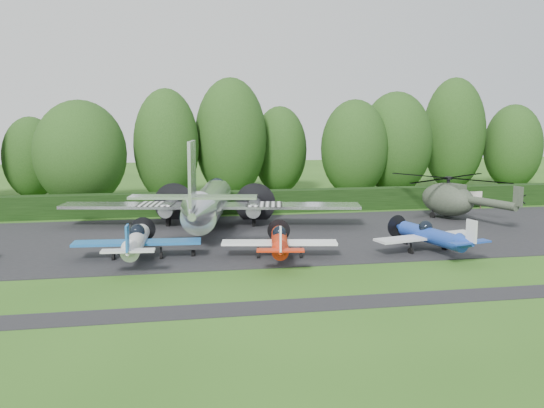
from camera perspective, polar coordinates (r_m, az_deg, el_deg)
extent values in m
plane|color=#264D15|center=(34.07, -6.77, -6.81)|extent=(160.00, 160.00, 0.00)
cube|color=black|center=(43.77, -7.64, -3.36)|extent=(70.00, 18.00, 0.01)
cube|color=black|center=(28.34, -5.95, -10.00)|extent=(70.00, 2.00, 0.00)
cube|color=black|center=(54.58, -8.23, -0.99)|extent=(90.00, 1.60, 2.00)
cylinder|color=silver|center=(47.10, -5.95, 0.04)|extent=(2.46, 12.86, 2.46)
cone|color=silver|center=(54.21, -6.56, 1.15)|extent=(2.46, 1.61, 2.46)
cone|color=silver|center=(39.42, -5.06, -0.84)|extent=(2.46, 3.21, 2.46)
sphere|color=black|center=(53.12, -6.49, 1.58)|extent=(1.61, 1.61, 1.61)
cube|color=silver|center=(48.20, -6.05, -0.16)|extent=(23.57, 2.57, 0.24)
cube|color=white|center=(48.05, -11.15, -0.14)|extent=(2.79, 2.68, 0.05)
cube|color=white|center=(48.69, -1.01, 0.13)|extent=(2.79, 2.68, 0.05)
cylinder|color=silver|center=(48.74, -10.12, -0.46)|extent=(1.18, 3.43, 1.18)
cylinder|color=silver|center=(49.25, -2.12, -0.24)|extent=(1.18, 3.43, 1.18)
cylinder|color=black|center=(51.12, -10.14, -0.04)|extent=(3.43, 0.03, 3.43)
cylinder|color=black|center=(51.61, -2.51, 0.16)|extent=(3.43, 0.03, 3.43)
cube|color=silver|center=(38.40, -4.96, 0.69)|extent=(8.04, 1.50, 0.15)
cube|color=silver|center=(37.90, -4.94, 2.87)|extent=(0.19, 2.36, 4.07)
cylinder|color=black|center=(48.51, -10.08, -1.92)|extent=(0.27, 0.96, 0.96)
cylinder|color=black|center=(49.03, -2.04, -1.68)|extent=(0.27, 0.96, 0.96)
cylinder|color=black|center=(38.63, -4.83, -4.63)|extent=(0.19, 0.47, 0.47)
cylinder|color=silver|center=(37.87, -12.67, -3.48)|extent=(1.07, 6.14, 1.07)
sphere|color=black|center=(38.43, -12.66, -2.54)|extent=(0.94, 0.94, 0.94)
cube|color=#1B5CA4|center=(38.45, -12.63, -3.55)|extent=(7.82, 1.45, 0.16)
cube|color=silver|center=(34.21, -12.90, -4.30)|extent=(2.90, 0.78, 0.11)
cube|color=#1B5CA4|center=(33.95, -12.95, -3.14)|extent=(0.11, 0.89, 1.45)
cylinder|color=black|center=(41.76, -12.48, -2.35)|extent=(1.68, 0.02, 1.68)
cylinder|color=black|center=(38.51, -14.77, -4.92)|extent=(0.16, 0.49, 0.49)
cylinder|color=black|center=(38.39, -10.43, -4.82)|extent=(0.16, 0.49, 0.49)
cylinder|color=black|center=(40.93, -12.48, -4.07)|extent=(0.13, 0.45, 0.45)
cylinder|color=red|center=(37.34, 0.71, -3.59)|extent=(0.99, 5.65, 0.99)
sphere|color=black|center=(37.84, 0.53, -2.71)|extent=(0.86, 0.86, 0.86)
cube|color=white|center=(37.87, 0.56, -3.66)|extent=(7.19, 1.33, 0.14)
cube|color=red|center=(34.05, 1.82, -4.35)|extent=(2.67, 0.72, 0.10)
cube|color=white|center=(33.81, 1.87, -3.29)|extent=(0.10, 0.82, 1.33)
cylinder|color=black|center=(40.85, -0.28, -2.53)|extent=(1.54, 0.02, 1.54)
cylinder|color=black|center=(37.62, -1.38, -4.98)|extent=(0.14, 0.45, 0.45)
cylinder|color=black|center=(38.12, 2.59, -4.80)|extent=(0.14, 0.45, 0.45)
cylinder|color=black|center=(40.11, -0.03, -4.15)|extent=(0.12, 0.41, 0.41)
cylinder|color=#19399A|center=(40.35, 14.79, -2.92)|extent=(1.01, 5.77, 1.01)
sphere|color=black|center=(40.82, 14.44, -2.10)|extent=(0.88, 0.88, 0.88)
cube|color=silver|center=(40.85, 14.47, -2.99)|extent=(7.35, 1.36, 0.15)
cube|color=#19399A|center=(37.27, 17.07, -3.55)|extent=(2.73, 0.73, 0.10)
cube|color=silver|center=(37.04, 17.19, -2.55)|extent=(0.10, 0.84, 1.36)
cylinder|color=black|center=(43.68, 12.71, -1.98)|extent=(1.57, 0.02, 1.57)
cylinder|color=black|center=(40.28, 12.78, -4.27)|extent=(0.15, 0.46, 0.46)
cylinder|color=black|center=(41.42, 16.26, -4.05)|extent=(0.15, 0.46, 0.46)
cylinder|color=black|center=(42.98, 13.19, -3.51)|extent=(0.13, 0.42, 0.42)
ellipsoid|color=#313A2D|center=(53.71, 16.19, 0.42)|extent=(2.93, 5.37, 2.81)
cylinder|color=#313A2D|center=(49.97, 18.37, 0.06)|extent=(0.66, 5.63, 0.66)
cube|color=#313A2D|center=(47.36, 20.11, 0.56)|extent=(0.11, 0.85, 1.50)
cylinder|color=black|center=(53.54, 16.26, 1.92)|extent=(0.28, 0.28, 0.75)
cylinder|color=black|center=(53.49, 16.28, 2.36)|extent=(0.66, 0.66, 0.23)
cylinder|color=black|center=(53.49, 16.28, 2.36)|extent=(11.27, 11.27, 0.06)
cube|color=#313A2D|center=(52.91, 16.61, 1.47)|extent=(0.85, 1.88, 0.66)
ellipsoid|color=black|center=(55.03, 15.50, 0.74)|extent=(1.78, 1.78, 1.61)
cylinder|color=black|center=(54.18, 14.89, -0.96)|extent=(0.17, 0.53, 0.53)
cylinder|color=black|center=(55.00, 16.66, -0.90)|extent=(0.17, 0.53, 0.53)
cylinder|color=black|center=(51.30, 17.62, -1.66)|extent=(0.15, 0.45, 0.45)
cylinder|color=#3F3326|center=(59.10, 16.70, 0.01)|extent=(0.11, 0.11, 1.12)
cylinder|color=#3F3326|center=(60.42, 19.06, 0.08)|extent=(0.11, 0.11, 1.12)
cube|color=beige|center=(59.65, 17.92, 0.67)|extent=(2.98, 0.07, 0.93)
cylinder|color=black|center=(77.70, 21.60, 2.55)|extent=(0.70, 0.70, 3.27)
ellipsoid|color=#1B3B12|center=(77.45, 21.74, 5.03)|extent=(6.75, 6.75, 10.00)
cylinder|color=black|center=(64.84, -3.87, 2.44)|extent=(0.70, 0.70, 4.15)
ellipsoid|color=#1B3B12|center=(64.52, -3.91, 6.21)|extent=(7.57, 7.57, 12.68)
cylinder|color=black|center=(62.69, -9.82, 1.94)|extent=(0.70, 0.70, 3.75)
ellipsoid|color=#1B3B12|center=(62.37, -9.91, 5.46)|extent=(6.57, 6.57, 11.45)
cylinder|color=black|center=(66.02, 7.71, 2.17)|extent=(0.70, 0.70, 3.41)
ellipsoid|color=#1B3B12|center=(65.73, 7.77, 5.21)|extent=(7.20, 7.20, 10.43)
cylinder|color=black|center=(69.28, 11.46, 2.50)|extent=(0.70, 0.70, 3.71)
ellipsoid|color=#1B3B12|center=(68.99, 11.55, 5.65)|extent=(8.03, 8.03, 11.33)
cylinder|color=black|center=(74.71, 16.60, 2.97)|extent=(0.70, 0.70, 4.27)
ellipsoid|color=#1B3B12|center=(74.43, 16.74, 6.33)|extent=(7.23, 7.23, 13.06)
cylinder|color=black|center=(61.04, -17.46, 1.30)|extent=(0.70, 0.70, 3.35)
ellipsoid|color=#1B3B12|center=(60.72, -17.60, 4.53)|extent=(8.73, 8.73, 10.24)
cylinder|color=black|center=(68.35, 0.72, 2.37)|extent=(0.70, 0.70, 3.19)
ellipsoid|color=#1B3B12|center=(68.07, 0.72, 5.12)|extent=(6.06, 6.06, 9.74)
cylinder|color=black|center=(68.98, -21.57, 1.67)|extent=(0.70, 0.70, 2.82)
ellipsoid|color=#1B3B12|center=(68.72, -21.71, 4.08)|extent=(5.91, 5.91, 8.63)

